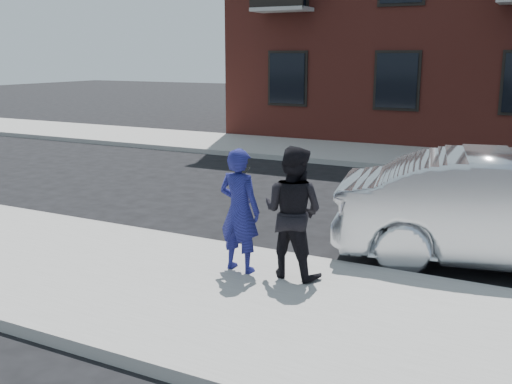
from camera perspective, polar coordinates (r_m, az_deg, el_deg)
The scene contains 7 objects.
ground at distance 6.92m, azimuth 14.81°, elevation -13.24°, with size 100.00×100.00×0.00m, color black.
near_sidewalk at distance 6.67m, azimuth 14.35°, elevation -13.54°, with size 50.00×3.50×0.15m, color gray.
near_curb at distance 8.29m, azimuth 17.30°, elevation -8.34°, with size 50.00×0.10×0.15m, color #999691.
far_sidewalk at distance 17.65m, azimuth 23.16°, elevation 2.35°, with size 50.00×3.50×0.15m, color gray.
far_curb at distance 15.88m, azimuth 22.60°, elevation 1.32°, with size 50.00×0.10×0.15m, color #999691.
man_hoodie at distance 7.95m, azimuth -1.59°, elevation -1.75°, with size 0.65×0.52×1.67m.
man_peacoat at distance 7.76m, azimuth 3.53°, elevation -1.92°, with size 0.89×0.72×1.73m.
Camera 1 is at (1.25, -6.11, 3.00)m, focal length 42.00 mm.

